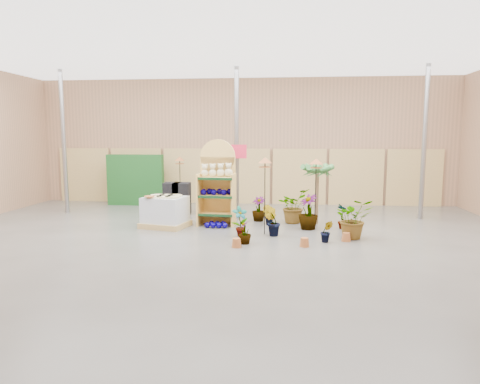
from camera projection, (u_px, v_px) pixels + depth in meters
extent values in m
cube|color=#4E4D49|center=(221.00, 246.00, 9.81)|extent=(15.00, 12.00, 0.10)
cube|color=white|center=(219.00, 38.00, 9.22)|extent=(15.00, 12.00, 0.10)
cube|color=#9A7153|center=(244.00, 142.00, 15.48)|extent=(15.00, 0.10, 4.50)
cylinder|color=gray|center=(64.00, 142.00, 13.50)|extent=(0.14, 0.14, 4.50)
cylinder|color=gray|center=(424.00, 143.00, 12.44)|extent=(0.14, 0.14, 4.50)
cylinder|color=gray|center=(237.00, 143.00, 12.97)|extent=(0.14, 0.14, 4.50)
cube|color=tan|center=(85.00, 175.00, 16.10)|extent=(1.90, 0.06, 2.00)
cube|color=tan|center=(137.00, 175.00, 15.91)|extent=(1.90, 0.06, 2.00)
cube|color=tan|center=(190.00, 176.00, 15.71)|extent=(1.90, 0.06, 2.00)
cube|color=tan|center=(244.00, 176.00, 15.52)|extent=(1.90, 0.06, 2.00)
cube|color=tan|center=(299.00, 177.00, 15.32)|extent=(1.90, 0.06, 2.00)
cube|color=tan|center=(356.00, 177.00, 15.13)|extent=(1.90, 0.06, 2.00)
cube|color=tan|center=(414.00, 178.00, 14.94)|extent=(1.90, 0.06, 2.00)
cube|color=#DFB158|center=(218.00, 190.00, 11.96)|extent=(0.99, 0.18, 1.87)
cylinder|color=#DFB158|center=(218.00, 157.00, 11.84)|extent=(0.99, 0.18, 0.99)
cube|color=#DFB158|center=(217.00, 214.00, 11.76)|extent=(0.99, 0.63, 0.04)
cube|color=#0F3819|center=(215.00, 215.00, 11.48)|extent=(0.94, 0.12, 0.07)
cube|color=#DFB158|center=(216.00, 196.00, 11.69)|extent=(0.99, 0.63, 0.04)
cube|color=#0F3819|center=(215.00, 197.00, 11.42)|extent=(0.94, 0.12, 0.07)
cube|color=#DFB158|center=(216.00, 178.00, 11.63)|extent=(0.99, 0.63, 0.04)
cube|color=#0F3819|center=(215.00, 179.00, 11.36)|extent=(0.94, 0.12, 0.07)
cube|color=#DFB158|center=(199.00, 199.00, 11.75)|extent=(0.09, 0.55, 1.43)
cube|color=#DFB158|center=(234.00, 200.00, 11.66)|extent=(0.09, 0.55, 1.43)
sphere|color=beige|center=(205.00, 173.00, 11.71)|extent=(0.20, 0.20, 0.20)
sphere|color=beige|center=(205.00, 167.00, 11.69)|extent=(0.15, 0.15, 0.15)
sphere|color=beige|center=(213.00, 173.00, 11.69)|extent=(0.21, 0.21, 0.21)
sphere|color=beige|center=(213.00, 167.00, 11.66)|extent=(0.15, 0.15, 0.15)
sphere|color=beige|center=(221.00, 173.00, 11.66)|extent=(0.22, 0.22, 0.22)
sphere|color=beige|center=(221.00, 166.00, 11.64)|extent=(0.15, 0.15, 0.15)
sphere|color=beige|center=(229.00, 173.00, 11.64)|extent=(0.23, 0.23, 0.23)
sphere|color=beige|center=(229.00, 166.00, 11.62)|extent=(0.15, 0.15, 0.15)
sphere|color=#070068|center=(204.00, 192.00, 11.69)|extent=(0.16, 0.16, 0.16)
sphere|color=#070068|center=(209.00, 191.00, 11.81)|extent=(0.16, 0.16, 0.16)
sphere|color=#070068|center=(214.00, 192.00, 11.66)|extent=(0.16, 0.16, 0.16)
sphere|color=#070068|center=(220.00, 192.00, 11.78)|extent=(0.16, 0.16, 0.16)
sphere|color=#070068|center=(224.00, 192.00, 11.64)|extent=(0.16, 0.16, 0.16)
sphere|color=#070068|center=(230.00, 192.00, 11.75)|extent=(0.16, 0.16, 0.16)
sphere|color=#070068|center=(207.00, 225.00, 11.45)|extent=(0.15, 0.15, 0.15)
sphere|color=#070068|center=(212.00, 223.00, 11.68)|extent=(0.15, 0.15, 0.15)
sphere|color=#070068|center=(213.00, 225.00, 11.43)|extent=(0.15, 0.15, 0.15)
sphere|color=#070068|center=(217.00, 224.00, 11.66)|extent=(0.15, 0.15, 0.15)
sphere|color=#070068|center=(219.00, 225.00, 11.42)|extent=(0.15, 0.15, 0.15)
sphere|color=#070068|center=(223.00, 224.00, 11.64)|extent=(0.15, 0.15, 0.15)
sphere|color=#070068|center=(225.00, 226.00, 11.40)|extent=(0.15, 0.15, 0.15)
cube|color=tan|center=(165.00, 224.00, 11.59)|extent=(1.35, 1.21, 0.14)
cube|color=silver|center=(165.00, 209.00, 11.53)|extent=(1.23, 1.09, 0.68)
cylinder|color=beige|center=(155.00, 197.00, 11.37)|extent=(0.39, 0.39, 0.04)
cylinder|color=beige|center=(163.00, 197.00, 11.34)|extent=(0.39, 0.39, 0.04)
cylinder|color=beige|center=(172.00, 197.00, 11.32)|extent=(0.39, 0.39, 0.04)
cylinder|color=beige|center=(158.00, 195.00, 11.65)|extent=(0.39, 0.39, 0.04)
cylinder|color=beige|center=(166.00, 195.00, 11.63)|extent=(0.39, 0.39, 0.04)
cylinder|color=beige|center=(175.00, 196.00, 11.61)|extent=(0.39, 0.39, 0.04)
cube|color=black|center=(182.00, 206.00, 13.43)|extent=(0.50, 0.50, 0.50)
cube|color=black|center=(182.00, 191.00, 13.37)|extent=(0.50, 0.50, 0.50)
cube|color=black|center=(173.00, 206.00, 13.46)|extent=(0.50, 0.50, 0.50)
cube|color=black|center=(172.00, 191.00, 13.40)|extent=(0.50, 0.50, 0.50)
cube|color=#184F1D|center=(136.00, 180.00, 15.19)|extent=(2.00, 0.30, 1.80)
cylinder|color=gray|center=(238.00, 182.00, 12.61)|extent=(0.05, 0.05, 2.20)
cube|color=red|center=(238.00, 151.00, 12.46)|extent=(0.50, 0.03, 0.40)
cylinder|color=black|center=(265.00, 201.00, 10.63)|extent=(0.02, 0.02, 1.69)
cylinder|color=#A65A2C|center=(265.00, 167.00, 10.52)|extent=(0.30, 0.30, 0.02)
cone|color=#A65A2C|center=(265.00, 160.00, 10.49)|extent=(0.34, 0.34, 0.14)
cylinder|color=black|center=(315.00, 199.00, 11.19)|extent=(0.02, 0.02, 1.63)
cylinder|color=#A65A2C|center=(316.00, 168.00, 11.09)|extent=(0.30, 0.30, 0.02)
cone|color=#A65A2C|center=(316.00, 161.00, 11.06)|extent=(0.34, 0.34, 0.14)
cylinder|color=black|center=(180.00, 186.00, 14.55)|extent=(0.02, 0.02, 1.52)
cylinder|color=#A65A2C|center=(180.00, 164.00, 14.45)|extent=(0.30, 0.30, 0.02)
cone|color=#A65A2C|center=(180.00, 159.00, 14.42)|extent=(0.34, 0.34, 0.14)
cylinder|color=brown|center=(317.00, 199.00, 11.90)|extent=(0.10, 0.10, 1.43)
imported|color=#3A7A38|center=(240.00, 221.00, 10.45)|extent=(0.47, 0.41, 0.74)
imported|color=#3A7A38|center=(272.00, 222.00, 10.51)|extent=(0.43, 0.36, 0.71)
imported|color=#3A7A38|center=(308.00, 212.00, 11.26)|extent=(0.72, 0.72, 0.93)
imported|color=#3A7A38|center=(342.00, 216.00, 11.31)|extent=(0.39, 0.43, 0.68)
imported|color=#3A7A38|center=(268.00, 215.00, 11.80)|extent=(0.35, 0.30, 0.56)
imported|color=#3A7A38|center=(293.00, 206.00, 12.10)|extent=(1.11, 1.14, 0.97)
imported|color=#3A7A38|center=(245.00, 232.00, 9.75)|extent=(0.32, 0.32, 0.53)
imported|color=#3A7A38|center=(327.00, 231.00, 9.89)|extent=(0.29, 0.23, 0.51)
imported|color=#3A7A38|center=(354.00, 218.00, 10.24)|extent=(0.92, 0.82, 0.97)
imported|color=#3A7A38|center=(259.00, 209.00, 12.37)|extent=(0.51, 0.51, 0.71)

